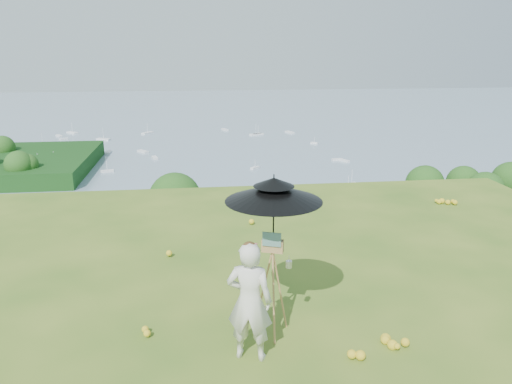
{
  "coord_description": "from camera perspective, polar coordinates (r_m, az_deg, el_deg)",
  "views": [
    {
      "loc": [
        -1.57,
        -6.36,
        3.72
      ],
      "look_at": [
        -0.53,
        2.02,
        1.27
      ],
      "focal_mm": 35.0,
      "sensor_mm": 36.0,
      "label": 1
    }
  ],
  "objects": [
    {
      "name": "painter_cap",
      "position": [
        5.85,
        -0.77,
        -6.13
      ],
      "size": [
        0.27,
        0.28,
        0.1
      ],
      "primitive_type": null,
      "rotation": [
        0.0,
        0.0,
        -0.52
      ],
      "color": "#DF7A7A",
      "rests_on": "painter"
    },
    {
      "name": "painter",
      "position": [
        6.17,
        -0.74,
        -12.39
      ],
      "size": [
        0.64,
        0.52,
        1.54
      ],
      "primitive_type": "imported",
      "rotation": [
        0.0,
        0.0,
        2.84
      ],
      "color": "white",
      "rests_on": "ground"
    },
    {
      "name": "moored_boats",
      "position": [
        171.83,
        -10.53,
        3.33
      ],
      "size": [
        140.0,
        140.0,
        0.7
      ],
      "primitive_type": null,
      "color": "white",
      "rests_on": "bay_water"
    },
    {
      "name": "shoreline_tier",
      "position": [
        90.55,
        -5.41,
        -9.92
      ],
      "size": [
        170.0,
        28.0,
        8.0
      ],
      "primitive_type": "cube",
      "color": "#666052",
      "rests_on": "bay_water"
    },
    {
      "name": "slope_trees",
      "position": [
        45.42,
        -4.48,
        -8.21
      ],
      "size": [
        110.0,
        50.0,
        6.0
      ],
      "primitive_type": null,
      "color": "#185018",
      "rests_on": "forest_slope"
    },
    {
      "name": "bay_water",
      "position": [
        249.24,
        -6.65,
        7.36
      ],
      "size": [
        700.0,
        700.0,
        0.0
      ],
      "primitive_type": "plane",
      "color": "#6E909E",
      "rests_on": "ground"
    },
    {
      "name": "field_easel",
      "position": [
        6.66,
        1.87,
        -10.41
      ],
      "size": [
        0.72,
        0.72,
        1.47
      ],
      "primitive_type": null,
      "rotation": [
        0.0,
        0.0,
        -0.36
      ],
      "color": "#A27744",
      "rests_on": "ground"
    },
    {
      "name": "harbor_town",
      "position": [
        87.89,
        -5.52,
        -6.11
      ],
      "size": [
        110.0,
        22.0,
        5.0
      ],
      "primitive_type": null,
      "color": "silver",
      "rests_on": "shoreline_tier"
    },
    {
      "name": "wildflowers",
      "position": [
        7.71,
        5.68,
        -12.2
      ],
      "size": [
        10.0,
        10.5,
        0.12
      ],
      "primitive_type": null,
      "color": "gold",
      "rests_on": "ground"
    },
    {
      "name": "ground",
      "position": [
        7.53,
        6.09,
        -13.49
      ],
      "size": [
        14.0,
        14.0,
        0.0
      ],
      "primitive_type": "plane",
      "color": "#3C641C",
      "rests_on": "ground"
    },
    {
      "name": "sun_umbrella",
      "position": [
        6.31,
        2.02,
        -2.35
      ],
      "size": [
        1.62,
        1.62,
        1.0
      ],
      "primitive_type": null,
      "rotation": [
        0.0,
        0.0,
        -0.4
      ],
      "color": "black",
      "rests_on": "field_easel"
    }
  ]
}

